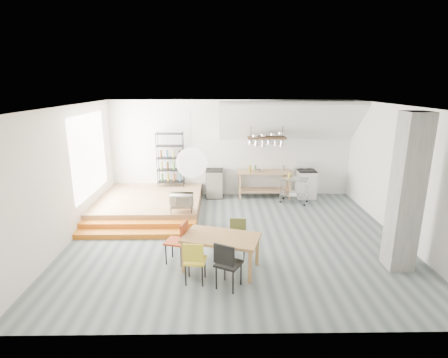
{
  "coord_description": "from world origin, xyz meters",
  "views": [
    {
      "loc": [
        -0.4,
        -8.02,
        3.68
      ],
      "look_at": [
        -0.28,
        0.8,
        1.28
      ],
      "focal_mm": 28.0,
      "sensor_mm": 36.0,
      "label": 1
    }
  ],
  "objects_px": {
    "stove": "(306,183)",
    "mini_fridge": "(215,183)",
    "dining_table": "(221,240)",
    "rolling_cart": "(294,187)"
  },
  "relations": [
    {
      "from": "mini_fridge",
      "to": "stove",
      "type": "bearing_deg",
      "value": -0.82
    },
    {
      "from": "stove",
      "to": "rolling_cart",
      "type": "xyz_separation_m",
      "value": [
        -0.51,
        -0.58,
        0.05
      ]
    },
    {
      "from": "rolling_cart",
      "to": "mini_fridge",
      "type": "bearing_deg",
      "value": -169.34
    },
    {
      "from": "rolling_cart",
      "to": "mini_fridge",
      "type": "distance_m",
      "value": 2.62
    },
    {
      "from": "stove",
      "to": "rolling_cart",
      "type": "height_order",
      "value": "stove"
    },
    {
      "from": "stove",
      "to": "mini_fridge",
      "type": "distance_m",
      "value": 3.06
    },
    {
      "from": "stove",
      "to": "mini_fridge",
      "type": "relative_size",
      "value": 1.23
    },
    {
      "from": "stove",
      "to": "dining_table",
      "type": "xyz_separation_m",
      "value": [
        -2.87,
        -4.69,
        0.16
      ]
    },
    {
      "from": "stove",
      "to": "dining_table",
      "type": "height_order",
      "value": "stove"
    },
    {
      "from": "dining_table",
      "to": "stove",
      "type": "bearing_deg",
      "value": 75.51
    }
  ]
}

